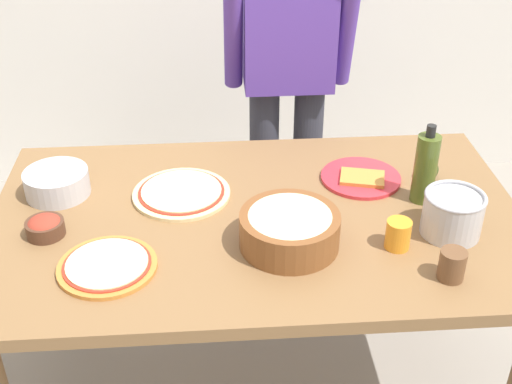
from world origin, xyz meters
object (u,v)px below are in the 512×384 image
Objects in this scene: pizza_cooked_on_tray at (107,266)px; cup_orange at (398,234)px; plate_with_slice at (361,178)px; popcorn_bowl at (290,227)px; steel_pot at (453,214)px; cup_small_brown at (452,265)px; pizza_raw_on_board at (181,193)px; avocado at (430,170)px; small_sauce_bowl at (45,226)px; mixing_bowl_steel at (57,183)px; person_cook at (288,64)px; dining_table at (257,239)px; olive_oil_bottle at (425,168)px.

cup_orange is at bearing 2.75° from pizza_cooked_on_tray.
plate_with_slice reaches higher than pizza_cooked_on_tray.
popcorn_bowl reaches higher than plate_with_slice.
steel_pot is 2.04× the size of cup_small_brown.
pizza_raw_on_board is 4.38× the size of avocado.
steel_pot is (1.16, -0.08, 0.04)m from small_sauce_bowl.
mixing_bowl_steel is 2.35× the size of cup_orange.
dining_table is at bearing -103.08° from person_cook.
plate_with_slice is at bearing 27.65° from pizza_cooked_on_tray.
pizza_cooked_on_tray is (-0.42, -0.23, 0.10)m from dining_table.
olive_oil_bottle is 0.19m from steel_pot.
dining_table is 5.22× the size of pizza_raw_on_board.
dining_table is 0.65m from mixing_bowl_steel.
cup_small_brown is (1.10, -0.50, 0.00)m from mixing_bowl_steel.
plate_with_slice is (0.77, 0.40, -0.00)m from pizza_cooked_on_tray.
dining_table is 0.60m from cup_small_brown.
mixing_bowl_steel is (-0.20, 0.39, 0.03)m from pizza_cooked_on_tray.
cup_orange is (0.20, -0.94, -0.14)m from person_cook.
pizza_raw_on_board is at bearing 147.26° from cup_small_brown.
plate_with_slice is at bearing 26.90° from dining_table.
avocado is (0.09, 0.50, -0.01)m from cup_small_brown.
mixing_bowl_steel is 0.22m from small_sauce_bowl.
person_cook reaches higher than mixing_bowl_steel.
olive_oil_bottle reaches higher than pizza_cooked_on_tray.
person_cook is 1.14m from small_sauce_bowl.
pizza_cooked_on_tray reaches higher than dining_table.
popcorn_bowl is 0.44m from cup_small_brown.
plate_with_slice is at bearing 177.12° from avocado.
avocado reaches higher than pizza_cooked_on_tray.
pizza_raw_on_board is at bearing 25.51° from small_sauce_bowl.
plate_with_slice reaches higher than dining_table.
dining_table is 0.44m from cup_orange.
steel_pot reaches higher than plate_with_slice.
pizza_raw_on_board is at bearing 61.64° from pizza_cooked_on_tray.
avocado is at bearing 84.78° from steel_pot.
pizza_cooked_on_tray is 0.87m from plate_with_slice.
popcorn_bowl is at bearing -176.97° from steel_pot.
cup_orange is (0.61, -0.31, 0.03)m from pizza_raw_on_board.
steel_pot is (0.19, -0.31, 0.06)m from plate_with_slice.
steel_pot reaches higher than dining_table.
small_sauce_bowl is at bearing -89.06° from mixing_bowl_steel.
steel_pot is at bearing 5.55° from pizza_cooked_on_tray.
popcorn_bowl is 2.55× the size of small_sauce_bowl.
pizza_cooked_on_tray is 0.97m from steel_pot.
pizza_cooked_on_tray is at bearing 173.33° from cup_small_brown.
dining_table is at bearing -153.10° from plate_with_slice.
avocado is (0.40, -0.59, -0.14)m from person_cook.
popcorn_bowl reaches higher than pizza_raw_on_board.
person_cook is 0.97m from cup_orange.
pizza_raw_on_board is 1.15× the size of pizza_cooked_on_tray.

